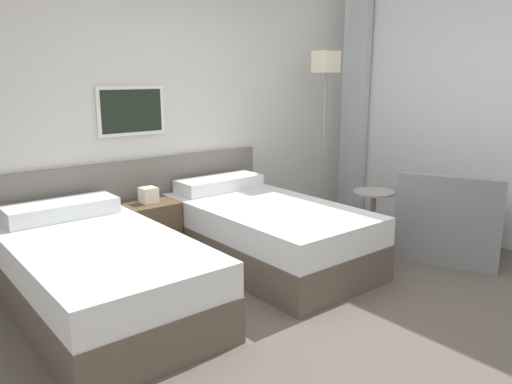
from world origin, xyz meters
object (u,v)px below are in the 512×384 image
bed_near_door (99,275)px  nightstand (150,230)px  bed_near_window (266,232)px  armchair (449,229)px  side_table (373,210)px  floor_lamp (325,82)px

bed_near_door → nightstand: (0.77, 0.72, -0.00)m
bed_near_door → bed_near_window: size_ratio=1.00×
bed_near_door → armchair: size_ratio=1.74×
side_table → armchair: bearing=-52.5°
bed_near_window → nightstand: 1.06m
side_table → nightstand: bearing=148.2°
nightstand → armchair: size_ratio=0.61×
bed_near_window → floor_lamp: size_ratio=1.02×
bed_near_window → side_table: (1.01, -0.39, 0.12)m
bed_near_window → nightstand: bearing=137.1°
bed_near_window → bed_near_door: bearing=180.0°
floor_lamp → armchair: floor_lamp is taller
floor_lamp → side_table: (-0.26, -0.92, -1.18)m
bed_near_window → floor_lamp: (1.27, 0.53, 1.30)m
bed_near_window → floor_lamp: floor_lamp is taller
armchair → bed_near_door: bearing=48.2°
bed_near_window → floor_lamp: 1.90m
bed_near_window → floor_lamp: bearing=22.4°
bed_near_door → side_table: bed_near_door is taller
floor_lamp → side_table: floor_lamp is taller
floor_lamp → side_table: bearing=-105.9°
nightstand → side_table: nightstand is taller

